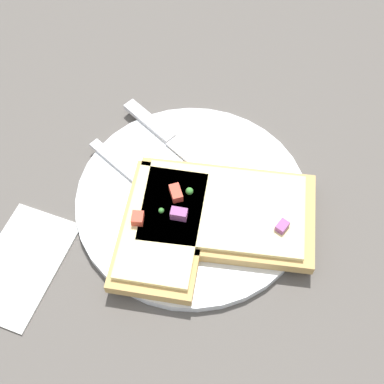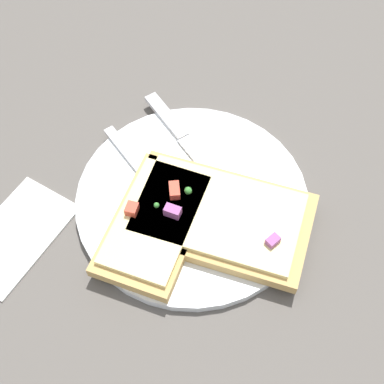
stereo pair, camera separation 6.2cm
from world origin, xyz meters
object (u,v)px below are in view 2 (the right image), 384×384
(knife, at_px, (188,142))
(pizza_slice_main, at_px, (218,216))
(plate, at_px, (192,199))
(pizza_slice_corner, at_px, (156,222))
(fork, at_px, (156,189))
(napkin, at_px, (15,235))

(knife, height_order, pizza_slice_main, pizza_slice_main)
(plate, bearing_deg, pizza_slice_corner, -14.94)
(fork, distance_m, napkin, 0.17)
(fork, bearing_deg, knife, 116.18)
(pizza_slice_main, bearing_deg, pizza_slice_corner, -156.15)
(knife, xyz_separation_m, pizza_slice_main, (0.08, 0.09, 0.01))
(pizza_slice_main, height_order, napkin, pizza_slice_main)
(plate, xyz_separation_m, pizza_slice_main, (0.01, 0.04, 0.02))
(napkin, bearing_deg, pizza_slice_corner, 123.57)
(fork, xyz_separation_m, pizza_slice_main, (-0.00, 0.08, 0.01))
(plate, distance_m, fork, 0.04)
(fork, distance_m, knife, 0.08)
(pizza_slice_corner, distance_m, napkin, 0.16)
(fork, distance_m, pizza_slice_corner, 0.05)
(knife, distance_m, pizza_slice_corner, 0.12)
(fork, height_order, pizza_slice_corner, pizza_slice_corner)
(pizza_slice_corner, bearing_deg, knife, 3.44)
(pizza_slice_main, bearing_deg, napkin, -158.46)
(knife, bearing_deg, plate, -29.67)
(pizza_slice_corner, bearing_deg, pizza_slice_main, -64.07)
(fork, height_order, pizza_slice_main, pizza_slice_main)
(napkin, bearing_deg, plate, 133.96)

